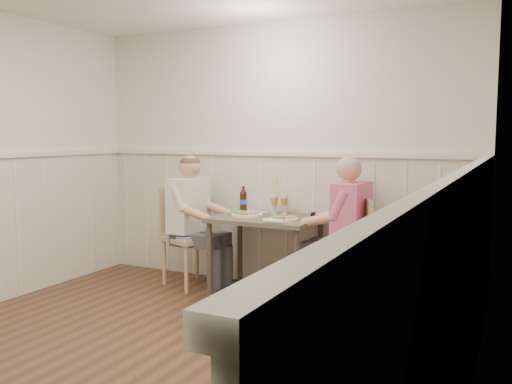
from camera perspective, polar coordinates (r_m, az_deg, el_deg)
ground_plane at (r=3.77m, az=-13.06°, el=-17.65°), size 4.50×4.50×0.00m
room_shell at (r=3.46m, az=-13.66°, el=6.07°), size 4.04×4.54×2.60m
wainscot at (r=4.09m, az=-7.15°, el=-5.53°), size 4.00×4.49×1.34m
dining_table at (r=5.04m, az=1.01°, el=-3.72°), size 0.96×0.70×0.75m
chair_right at (r=4.80m, az=9.77°, el=-5.85°), size 0.60×0.60×0.97m
chair_left at (r=5.50m, az=-7.16°, el=-4.17°), size 0.61×0.61×0.99m
man_in_pink at (r=4.80m, az=9.50°, el=-5.35°), size 0.64×0.45×1.35m
diner_cream at (r=5.40m, az=-6.77°, el=-4.12°), size 0.64×0.44×1.33m
plate_man at (r=4.84m, az=2.84°, el=-2.71°), size 0.26×0.26×0.06m
plate_diner at (r=5.08m, az=-1.18°, el=-2.27°), size 0.29×0.29×0.07m
beer_glass_a at (r=5.16m, az=2.99°, el=-0.94°), size 0.08×0.08×0.19m
beer_glass_b at (r=5.19m, az=1.95°, el=-0.93°), size 0.08×0.08×0.19m
beer_bottle at (r=5.37m, az=-1.34°, el=-0.87°), size 0.07×0.07×0.25m
rolled_napkin at (r=4.66m, az=1.86°, el=-3.07°), size 0.18×0.05×0.04m
grass_vase at (r=5.23m, az=1.85°, el=-0.39°), size 0.04×0.04×0.38m
gingham_mat at (r=5.33m, az=-0.63°, el=-2.10°), size 0.42×0.38×0.01m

